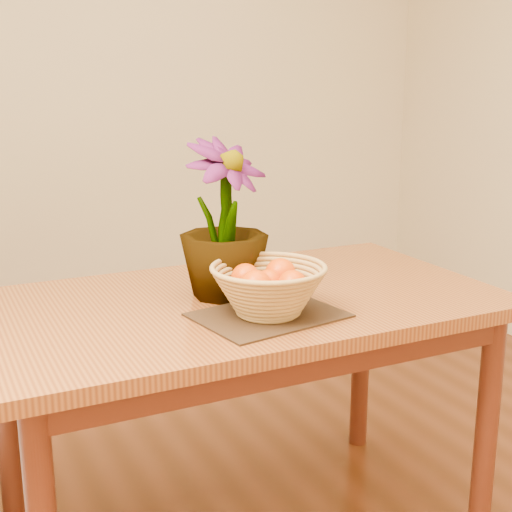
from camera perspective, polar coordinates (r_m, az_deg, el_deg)
name	(u,v)px	position (r m, az deg, el deg)	size (l,w,h in m)	color
wall_back	(77,74)	(3.74, -14.10, 13.91)	(4.00, 0.02, 2.70)	beige
table	(244,327)	(2.00, -0.98, -5.70)	(1.40, 0.80, 0.75)	brown
placemat	(268,315)	(1.82, 0.99, -4.76)	(0.36, 0.27, 0.01)	#332212
wicker_basket	(268,292)	(1.80, 1.00, -2.88)	(0.30, 0.30, 0.12)	tan
orange_pile	(268,281)	(1.79, 1.01, -1.99)	(0.19, 0.18, 0.08)	#D35303
potted_plant	(224,219)	(1.93, -2.59, 2.95)	(0.24, 0.24, 0.43)	#1D4915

